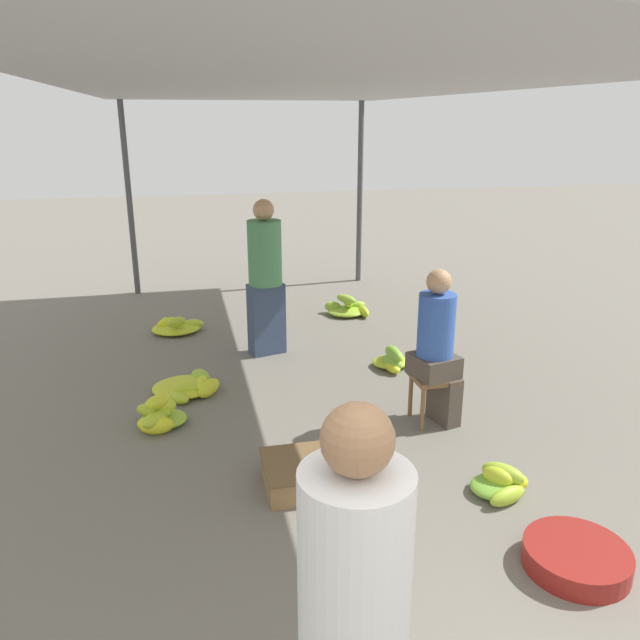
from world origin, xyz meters
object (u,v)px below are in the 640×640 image
(banana_pile_left_0, at_px, (158,416))
(stool, at_px, (433,384))
(banana_pile_right_1, at_px, (392,360))
(shopper_walking_mid, at_px, (265,276))
(vendor_seated, at_px, (437,345))
(banana_pile_right_2, at_px, (348,308))
(banana_pile_right_0, at_px, (502,483))
(basin_black, at_px, (576,558))
(crate_near, at_px, (302,474))
(vendor_foreground, at_px, (353,632))
(banana_pile_left_2, at_px, (176,326))
(banana_pile_left_1, at_px, (190,386))

(banana_pile_left_0, bearing_deg, stool, -10.18)
(banana_pile_right_1, bearing_deg, shopper_walking_mid, 148.56)
(banana_pile_left_0, height_order, shopper_walking_mid, shopper_walking_mid)
(vendor_seated, distance_m, banana_pile_right_2, 3.09)
(banana_pile_left_0, distance_m, banana_pile_right_0, 2.75)
(shopper_walking_mid, bearing_deg, stool, -59.63)
(stool, distance_m, shopper_walking_mid, 2.27)
(basin_black, xyz_separation_m, crate_near, (-1.36, 1.16, 0.03))
(vendor_foreground, height_order, banana_pile_right_0, vendor_foreground)
(banana_pile_left_2, relative_size, banana_pile_right_1, 1.39)
(stool, xyz_separation_m, banana_pile_left_0, (-2.24, 0.40, -0.24))
(stool, bearing_deg, shopper_walking_mid, 120.37)
(stool, xyz_separation_m, crate_near, (-1.26, -0.71, -0.24))
(crate_near, distance_m, shopper_walking_mid, 2.73)
(banana_pile_left_0, height_order, banana_pile_right_1, banana_pile_left_0)
(banana_pile_left_2, relative_size, banana_pile_right_0, 1.48)
(crate_near, bearing_deg, vendor_seated, 29.06)
(banana_pile_left_1, xyz_separation_m, banana_pile_left_2, (-0.11, 1.79, 0.01))
(banana_pile_left_1, bearing_deg, banana_pile_left_2, 93.60)
(vendor_foreground, xyz_separation_m, banana_pile_left_1, (-0.45, 3.93, -0.81))
(banana_pile_left_0, relative_size, shopper_walking_mid, 0.32)
(basin_black, relative_size, banana_pile_left_0, 1.10)
(banana_pile_right_2, bearing_deg, stool, -92.03)
(vendor_foreground, bearing_deg, banana_pile_right_2, 74.70)
(basin_black, height_order, banana_pile_right_1, banana_pile_right_1)
(stool, bearing_deg, banana_pile_right_1, 86.71)
(basin_black, relative_size, crate_near, 1.14)
(basin_black, bearing_deg, banana_pile_right_2, 89.99)
(vendor_foreground, distance_m, vendor_seated, 3.27)
(vendor_foreground, bearing_deg, banana_pile_right_0, 48.71)
(banana_pile_left_0, bearing_deg, vendor_seated, -10.22)
(banana_pile_right_0, relative_size, crate_near, 0.79)
(shopper_walking_mid, bearing_deg, vendor_foreground, -94.75)
(banana_pile_right_2, bearing_deg, banana_pile_right_1, -91.22)
(banana_pile_left_1, bearing_deg, crate_near, -67.89)
(basin_black, height_order, crate_near, crate_near)
(vendor_seated, xyz_separation_m, banana_pile_left_2, (-2.10, 2.84, -0.62))
(banana_pile_right_2, relative_size, shopper_walking_mid, 0.34)
(basin_black, bearing_deg, shopper_walking_mid, 107.91)
(stool, xyz_separation_m, banana_pile_right_1, (0.07, 1.18, -0.25))
(crate_near, bearing_deg, banana_pile_right_1, 55.03)
(banana_pile_right_1, height_order, banana_pile_right_2, banana_pile_right_2)
(stool, height_order, shopper_walking_mid, shopper_walking_mid)
(banana_pile_right_0, bearing_deg, banana_pile_left_2, 118.44)
(banana_pile_right_0, relative_size, shopper_walking_mid, 0.25)
(crate_near, bearing_deg, banana_pile_left_1, 112.11)
(shopper_walking_mid, bearing_deg, banana_pile_right_2, 42.62)
(banana_pile_right_0, bearing_deg, vendor_foreground, -131.29)
(vendor_seated, distance_m, banana_pile_left_2, 3.58)
(banana_pile_left_0, height_order, banana_pile_right_0, banana_pile_left_0)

